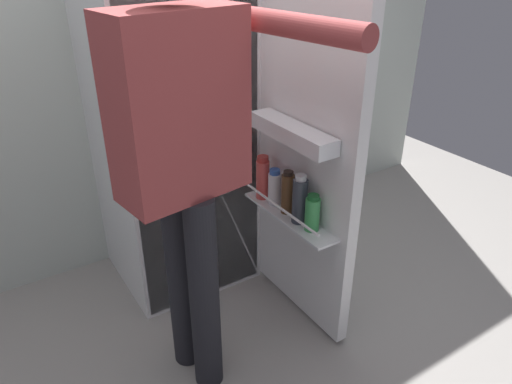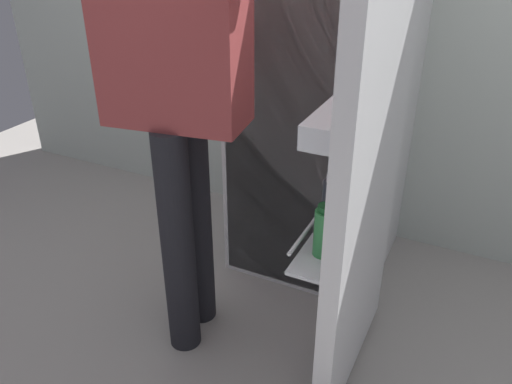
% 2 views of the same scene
% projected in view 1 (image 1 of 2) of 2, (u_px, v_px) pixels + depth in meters
% --- Properties ---
extents(ground_plane, '(5.53, 5.53, 0.00)m').
position_uv_depth(ground_plane, '(231.00, 323.00, 2.39)').
color(ground_plane, gray).
extents(kitchen_wall, '(4.40, 0.10, 2.45)m').
position_uv_depth(kitchen_wall, '(136.00, 43.00, 2.52)').
color(kitchen_wall, beige).
rests_on(kitchen_wall, ground_plane).
extents(refrigerator, '(0.74, 1.29, 1.75)m').
position_uv_depth(refrigerator, '(181.00, 128.00, 2.38)').
color(refrigerator, white).
rests_on(refrigerator, ground_plane).
extents(person, '(0.65, 0.74, 1.78)m').
position_uv_depth(person, '(184.00, 140.00, 1.65)').
color(person, black).
rests_on(person, ground_plane).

